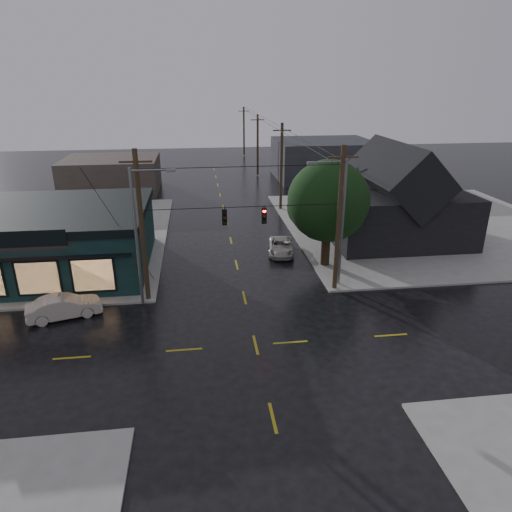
{
  "coord_description": "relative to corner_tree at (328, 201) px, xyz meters",
  "views": [
    {
      "loc": [
        -2.83,
        -22.01,
        14.02
      ],
      "look_at": [
        0.7,
        5.2,
        3.35
      ],
      "focal_mm": 32.0,
      "sensor_mm": 36.0,
      "label": 1
    }
  ],
  "objects": [
    {
      "name": "utility_pole_ne",
      "position": [
        -0.5,
        -4.39,
        -5.32
      ],
      "size": [
        2.0,
        0.32,
        10.15
      ],
      "primitive_type": null,
      "color": "#332416",
      "rests_on": "ground"
    },
    {
      "name": "utility_pole_nw",
      "position": [
        -13.5,
        -4.39,
        -5.32
      ],
      "size": [
        2.0,
        0.32,
        10.15
      ],
      "primitive_type": null,
      "color": "#332416",
      "rests_on": "ground"
    },
    {
      "name": "span_signal_assembly",
      "position": [
        -6.9,
        -4.39,
        0.38
      ],
      "size": [
        13.0,
        0.48,
        1.23
      ],
      "color": "black",
      "rests_on": "ground"
    },
    {
      "name": "sidewalk_ne",
      "position": [
        13.0,
        9.11,
        -5.25
      ],
      "size": [
        28.0,
        28.0,
        0.15
      ],
      "primitive_type": "cube",
      "color": "gray",
      "rests_on": "ground"
    },
    {
      "name": "bg_building_east",
      "position": [
        9.0,
        34.11,
        -2.52
      ],
      "size": [
        14.0,
        12.0,
        5.6
      ],
      "primitive_type": "cube",
      "color": "#25262A",
      "rests_on": "ground"
    },
    {
      "name": "pizza_shop",
      "position": [
        -22.0,
        2.05,
        -2.76
      ],
      "size": [
        16.3,
        12.34,
        4.9
      ],
      "color": "black",
      "rests_on": "ground"
    },
    {
      "name": "sedan_cream",
      "position": [
        -18.48,
        -6.15,
        -4.59
      ],
      "size": [
        4.7,
        2.78,
        1.46
      ],
      "primitive_type": "imported",
      "rotation": [
        0.0,
        0.0,
        1.87
      ],
      "color": "#B7ADA0",
      "rests_on": "ground"
    },
    {
      "name": "streetlight_ne",
      "position": [
        -0.0,
        -3.69,
        -5.32
      ],
      "size": [
        5.4,
        0.3,
        9.15
      ],
      "primitive_type": null,
      "color": "slate",
      "rests_on": "ground"
    },
    {
      "name": "suv_silver",
      "position": [
        -2.97,
        3.24,
        -4.7
      ],
      "size": [
        2.79,
        4.79,
        1.25
      ],
      "primitive_type": "imported",
      "rotation": [
        0.0,
        0.0,
        -0.16
      ],
      "color": "#AEA9A0",
      "rests_on": "ground"
    },
    {
      "name": "utility_pole_far_b",
      "position": [
        -0.5,
        37.11,
        -5.32
      ],
      "size": [
        2.0,
        0.32,
        9.15
      ],
      "primitive_type": null,
      "color": "#332416",
      "rests_on": "ground"
    },
    {
      "name": "utility_pole_far_c",
      "position": [
        -0.5,
        57.11,
        -5.32
      ],
      "size": [
        2.0,
        0.32,
        9.15
      ],
      "primitive_type": null,
      "color": "#332416",
      "rests_on": "ground"
    },
    {
      "name": "ground_plane",
      "position": [
        -7.0,
        -10.89,
        -5.32
      ],
      "size": [
        160.0,
        160.0,
        0.0
      ],
      "primitive_type": "plane",
      "color": "black"
    },
    {
      "name": "sidewalk_nw",
      "position": [
        -27.0,
        9.11,
        -5.25
      ],
      "size": [
        28.0,
        28.0,
        0.15
      ],
      "primitive_type": "cube",
      "color": "gray",
      "rests_on": "ground"
    },
    {
      "name": "bg_building_west",
      "position": [
        -21.0,
        29.11,
        -3.12
      ],
      "size": [
        12.0,
        10.0,
        4.4
      ],
      "primitive_type": "cube",
      "color": "#393029",
      "rests_on": "ground"
    },
    {
      "name": "corner_tree",
      "position": [
        0.0,
        0.0,
        0.0
      ],
      "size": [
        6.3,
        6.3,
        8.35
      ],
      "color": "black",
      "rests_on": "ground"
    },
    {
      "name": "utility_pole_far_a",
      "position": [
        -0.5,
        17.11,
        -5.32
      ],
      "size": [
        2.0,
        0.32,
        9.65
      ],
      "primitive_type": null,
      "color": "#332416",
      "rests_on": "ground"
    },
    {
      "name": "streetlight_nw",
      "position": [
        -13.8,
        -5.09,
        -5.32
      ],
      "size": [
        5.4,
        0.3,
        9.15
      ],
      "primitive_type": null,
      "color": "slate",
      "rests_on": "ground"
    },
    {
      "name": "ne_building",
      "position": [
        8.0,
        6.11,
        -0.85
      ],
      "size": [
        12.6,
        11.6,
        8.75
      ],
      "color": "black",
      "rests_on": "ground"
    }
  ]
}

